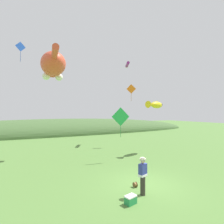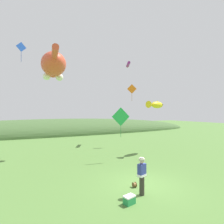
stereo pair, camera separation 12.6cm
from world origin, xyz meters
TOP-DOWN VIEW (x-y plane):
  - ground_plane at (0.00, 0.00)m, footprint 120.00×120.00m
  - distant_hill_ridge at (0.00, 26.30)m, footprint 60.57×11.24m
  - festival_attendant at (-0.75, -0.88)m, footprint 0.48×0.38m
  - kite_spool at (-0.60, 0.01)m, footprint 0.16×0.26m
  - picnic_cooler at (-1.71, -1.33)m, footprint 0.56×0.44m
  - kite_giant_cat at (-3.72, 7.85)m, footprint 2.33×7.04m
  - kite_fish_windsock at (5.68, 5.91)m, footprint 2.57×1.49m
  - kite_tube_streamer at (6.31, 12.26)m, footprint 1.11×1.84m
  - kite_diamond_green at (1.16, 4.78)m, footprint 1.52×0.24m
  - kite_diamond_blue at (-6.24, 9.82)m, footprint 0.84×0.29m
  - kite_diamond_orange at (5.56, 10.12)m, footprint 1.01×0.57m

SIDE VIEW (x-z plane):
  - ground_plane at x=0.00m, z-range 0.00..0.00m
  - distant_hill_ridge at x=0.00m, z-range -2.75..2.75m
  - kite_spool at x=-0.60m, z-range 0.00..0.26m
  - picnic_cooler at x=-1.71m, z-range 0.00..0.36m
  - festival_attendant at x=-0.75m, z-range 0.07..1.84m
  - kite_diamond_green at x=1.16m, z-range 2.35..4.78m
  - kite_fish_windsock at x=5.68m, z-range 4.30..5.07m
  - kite_diamond_orange at x=5.56m, z-range 5.72..7.76m
  - kite_giant_cat at x=-3.72m, z-range 6.82..8.96m
  - kite_diamond_blue at x=-6.24m, z-range 8.88..10.66m
  - kite_tube_streamer at x=6.31m, z-range 10.10..10.54m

